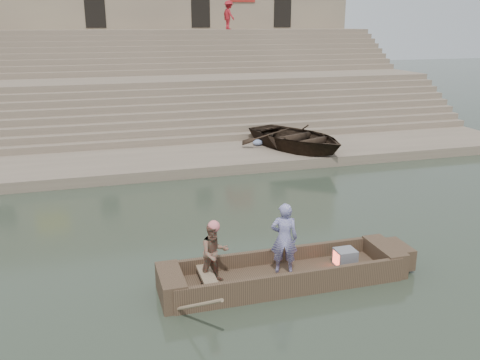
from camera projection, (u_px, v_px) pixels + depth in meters
name	position (u px, v px, depth m)	size (l,w,h in m)	color
ground	(213.00, 244.00, 13.60)	(120.00, 120.00, 0.00)	#293427
lower_landing	(167.00, 162.00, 20.87)	(32.00, 4.00, 0.40)	#816F5C
mid_landing	(145.00, 105.00, 27.40)	(32.00, 3.00, 2.80)	#816F5C
upper_landing	(132.00, 71.00, 33.46)	(32.00, 3.00, 5.20)	#816F5C
ghat_steps	(141.00, 94.00, 28.83)	(32.00, 11.00, 5.20)	#816F5C
building_wall	(124.00, 23.00, 36.24)	(32.00, 5.07, 11.20)	gray
main_rowboat	(284.00, 278.00, 11.54)	(5.00, 1.30, 0.22)	brown
rowboat_trim	(293.00, 269.00, 11.53)	(6.04, 2.63, 2.03)	brown
standing_man	(284.00, 238.00, 11.37)	(0.60, 0.39, 1.65)	navy
rowing_man	(214.00, 253.00, 10.98)	(0.66, 0.51, 1.36)	#246C4E
television	(345.00, 258.00, 11.85)	(0.46, 0.42, 0.40)	slate
beached_rowboat	(297.00, 138.00, 21.97)	(3.50, 4.90, 1.02)	#2D2116
pedestrian	(229.00, 15.00, 33.32)	(1.17, 0.67, 1.81)	maroon
cloth_bundles	(108.00, 156.00, 20.48)	(13.46, 1.52, 0.26)	#3F5999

